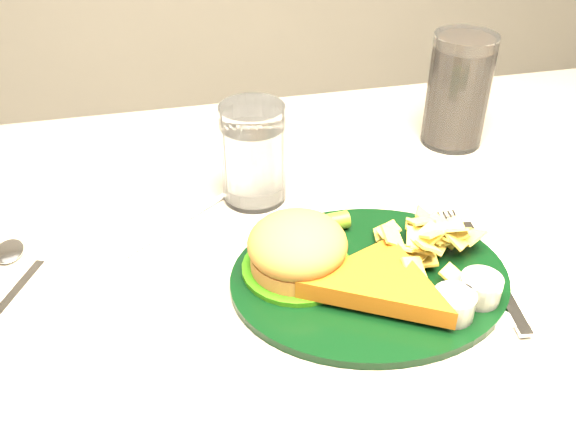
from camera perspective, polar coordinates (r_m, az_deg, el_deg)
The scene contains 6 objects.
dinner_plate at distance 0.63m, azimuth 7.42°, elevation -3.63°, with size 0.28×0.23×0.06m, color black, non-canonical shape.
water_glass at distance 0.74m, azimuth -3.11°, elevation 5.54°, with size 0.07×0.07×0.12m, color white.
cola_glass at distance 0.89m, azimuth 14.89°, elevation 10.72°, with size 0.08×0.08×0.15m, color black.
fork_napkin at distance 0.67m, azimuth 17.95°, elevation -5.44°, with size 0.13×0.17×0.01m, color silver, non-canonical shape.
spoon at distance 0.68m, azimuth -23.33°, elevation -6.35°, with size 0.04×0.14×0.01m, color silver, non-canonical shape.
wrapped_straw at distance 0.73m, azimuth -9.66°, elevation -0.59°, with size 0.18×0.06×0.01m, color white, non-canonical shape.
Camera 1 is at (-0.12, -0.50, 1.17)m, focal length 40.00 mm.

